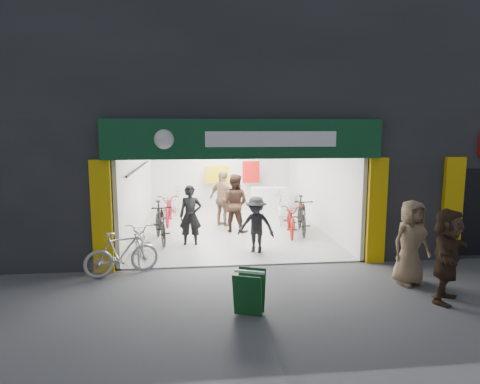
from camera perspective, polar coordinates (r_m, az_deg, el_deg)
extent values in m
plane|color=#56565B|center=(10.44, 0.50, -9.88)|extent=(60.00, 60.00, 0.00)
cube|color=#232326|center=(15.20, 2.13, 17.81)|extent=(16.00, 10.00, 4.50)
cube|color=#232326|center=(15.54, -22.43, 2.16)|extent=(5.00, 10.00, 3.50)
cube|color=#232326|center=(16.55, 19.46, 2.67)|extent=(6.00, 10.00, 3.50)
cube|color=#9E9E99|center=(14.27, -1.39, -4.76)|extent=(6.00, 8.00, 0.04)
cube|color=silver|center=(18.06, -2.52, 3.12)|extent=(6.00, 0.20, 3.20)
cube|color=silver|center=(14.06, -13.49, 1.35)|extent=(0.10, 8.00, 3.20)
cube|color=silver|center=(14.54, 10.25, 1.68)|extent=(0.10, 8.00, 3.20)
cube|color=white|center=(13.89, -1.44, 8.33)|extent=(6.00, 8.00, 0.10)
cube|color=black|center=(10.01, 0.46, 8.83)|extent=(6.00, 0.30, 0.30)
cube|color=#0D3C21|center=(9.79, 0.61, 7.08)|extent=(6.40, 0.25, 0.90)
cube|color=white|center=(9.74, 4.24, 7.05)|extent=(3.00, 0.02, 0.35)
cube|color=#EAB10C|center=(10.20, -17.93, -3.19)|extent=(0.45, 0.12, 2.60)
cube|color=#EAB10C|center=(10.92, 17.76, -2.43)|extent=(0.45, 0.12, 2.60)
cube|color=#EAB10C|center=(11.81, 26.49, -1.13)|extent=(0.50, 0.12, 2.20)
cylinder|color=black|center=(13.40, -13.33, 3.17)|extent=(0.06, 5.00, 0.06)
cube|color=silver|center=(16.84, 3.99, -1.06)|extent=(1.40, 0.60, 1.00)
cube|color=white|center=(11.10, -0.21, 7.92)|extent=(1.30, 0.35, 0.04)
cube|color=white|center=(12.89, -1.06, 8.00)|extent=(1.30, 0.35, 0.04)
cube|color=white|center=(14.69, -1.71, 8.06)|extent=(1.30, 0.35, 0.04)
cube|color=white|center=(16.48, -2.21, 8.11)|extent=(1.30, 0.35, 0.04)
imported|color=#ABACB0|center=(11.15, -12.98, -6.19)|extent=(0.78, 1.97, 1.01)
imported|color=black|center=(12.59, -10.59, -4.01)|extent=(0.95, 2.06, 1.19)
imported|color=maroon|center=(14.98, -9.42, -2.20)|extent=(0.73, 2.06, 1.08)
imported|color=#BABABF|center=(16.73, -8.33, -1.10)|extent=(0.58, 1.77, 1.05)
imported|color=black|center=(13.53, 8.23, -3.10)|extent=(0.82, 2.02, 1.18)
imported|color=maroon|center=(13.30, 6.80, -3.60)|extent=(0.98, 2.05, 1.03)
imported|color=silver|center=(15.00, 5.27, -2.01)|extent=(0.80, 1.94, 1.13)
imported|color=#A2A1A6|center=(10.07, -15.47, -7.87)|extent=(1.75, 1.08, 1.02)
imported|color=black|center=(12.05, -6.61, -3.18)|extent=(0.66, 0.46, 1.73)
imported|color=#352118|center=(13.53, -0.75, -1.53)|extent=(1.13, 1.04, 1.87)
imported|color=black|center=(11.25, 2.15, -4.47)|extent=(1.14, 0.95, 1.54)
imported|color=#926D55|center=(14.29, -2.25, -0.93)|extent=(1.13, 1.10, 1.90)
imported|color=#84684C|center=(9.77, 21.84, -6.26)|extent=(1.00, 0.77, 1.82)
imported|color=#3D291B|center=(9.08, 25.88, -7.63)|extent=(1.49, 1.63, 1.81)
cube|color=#10411B|center=(7.62, 0.97, -13.70)|extent=(0.54, 0.35, 0.77)
cube|color=#10411B|center=(7.92, 1.53, -12.81)|extent=(0.54, 0.35, 0.77)
cube|color=white|center=(7.64, 1.27, -10.61)|extent=(0.52, 0.23, 0.05)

